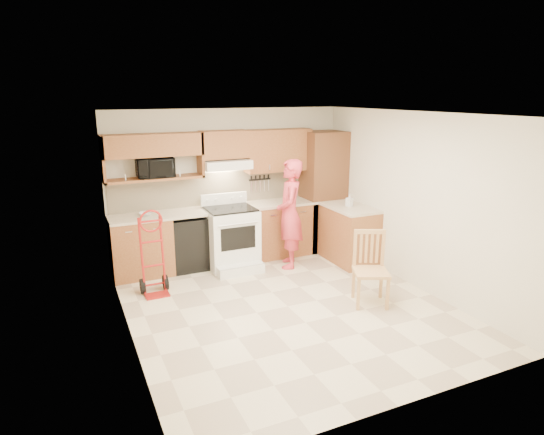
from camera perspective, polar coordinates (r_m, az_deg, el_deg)
floor at (r=6.32m, az=1.92°, el=-10.85°), size 4.00×4.50×0.02m
ceiling at (r=5.69m, az=2.14°, el=12.63°), size 4.00×4.50×0.02m
wall_back at (r=7.92m, az=-5.30°, el=4.05°), size 4.00×0.02×2.50m
wall_front at (r=4.09m, az=16.40°, el=-7.09°), size 4.00×0.02×2.50m
wall_left at (r=5.33m, az=-17.73°, el=-2.03°), size 0.02×4.50×2.50m
wall_right at (r=6.99m, az=16.95°, el=1.99°), size 0.02×4.50×2.50m
backsplash at (r=7.90m, az=-5.24°, el=3.66°), size 3.92×0.03×0.55m
lower_cab_left at (r=7.47m, az=-15.66°, el=-3.48°), size 0.90×0.60×0.90m
dishwasher at (r=7.61m, az=-10.07°, el=-2.99°), size 0.60×0.60×0.85m
lower_cab_right at (r=8.13m, az=1.08°, el=-1.39°), size 1.14×0.60×0.90m
countertop_left at (r=7.38m, az=-13.62°, el=0.26°), size 1.50×0.63×0.04m
countertop_right at (r=8.01m, az=1.10°, el=1.83°), size 1.14×0.63×0.04m
cab_return_right at (r=7.89m, az=9.33°, el=-2.13°), size 0.60×1.00×0.90m
countertop_return at (r=7.76m, az=9.47°, el=1.19°), size 0.63×1.00×0.04m
pantry_tall at (r=8.37m, az=6.18°, el=3.22°), size 0.70×0.60×2.10m
upper_cab_left at (r=7.33m, az=-14.34°, el=8.55°), size 1.50×0.33×0.34m
upper_shelf_mw at (r=7.40m, az=-14.09°, el=4.62°), size 1.50×0.33×0.04m
upper_cab_center at (r=7.61m, az=-5.85°, el=8.85°), size 0.76×0.33×0.44m
upper_cab_right at (r=7.98m, az=0.71°, el=8.20°), size 1.14×0.33×0.70m
range_hood at (r=7.59m, az=-5.63°, el=6.48°), size 0.76×0.46×0.14m
knife_strip at (r=8.06m, az=-1.47°, el=4.23°), size 0.40×0.05×0.29m
microwave at (r=7.37m, az=-14.06°, el=5.93°), size 0.55×0.38×0.30m
range at (r=7.49m, az=-4.87°, el=-1.89°), size 0.78×1.03×1.15m
person at (r=7.45m, az=2.17°, el=0.43°), size 0.64×0.75×1.75m
hand_truck at (r=6.68m, az=-14.24°, el=-4.68°), size 0.44×0.40×1.10m
dining_chair at (r=6.34m, az=11.99°, el=-6.20°), size 0.60×0.62×0.98m
soap_bottle at (r=7.75m, az=9.43°, el=2.11°), size 0.12×0.12×0.21m
bowl at (r=7.34m, az=-15.11°, el=0.44°), size 0.26×0.26×0.05m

